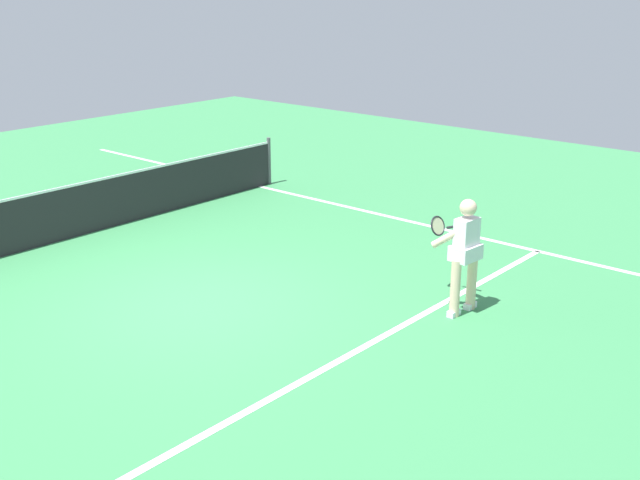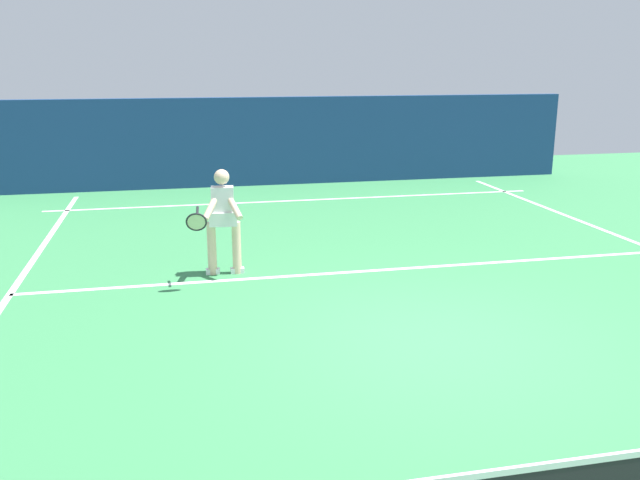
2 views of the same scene
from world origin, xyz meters
TOP-DOWN VIEW (x-y plane):
  - ground_plane at (0.00, 0.00)m, footprint 27.13×27.13m
  - service_line_marking at (0.00, -2.53)m, footprint 9.98×0.10m
  - sideline_right_marking at (4.99, 0.00)m, footprint 0.10×18.87m
  - court_net at (0.00, 3.78)m, footprint 10.66×0.08m
  - tennis_player at (2.10, -2.85)m, footprint 0.83×0.92m

SIDE VIEW (x-z plane):
  - ground_plane at x=0.00m, z-range 0.00..0.00m
  - service_line_marking at x=0.00m, z-range 0.00..0.01m
  - sideline_right_marking at x=4.99m, z-range 0.00..0.01m
  - court_net at x=0.00m, z-range -0.03..0.96m
  - tennis_player at x=2.10m, z-range 0.07..1.62m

